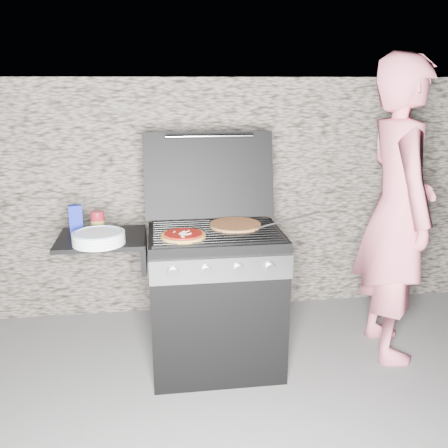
{
  "coord_description": "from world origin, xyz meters",
  "views": [
    {
      "loc": [
        -0.34,
        -2.84,
        1.77
      ],
      "look_at": [
        0.05,
        0.0,
        0.95
      ],
      "focal_mm": 40.0,
      "sensor_mm": 36.0,
      "label": 1
    }
  ],
  "objects": [
    {
      "name": "pizza_topped",
      "position": [
        -0.2,
        -0.11,
        0.93
      ],
      "size": [
        0.27,
        0.27,
        0.03
      ],
      "primitive_type": null,
      "rotation": [
        0.0,
        0.0,
        0.03
      ],
      "color": "#C07946",
      "rests_on": "gas_grill"
    },
    {
      "name": "blue_carton",
      "position": [
        -0.83,
        0.11,
        0.98
      ],
      "size": [
        0.08,
        0.06,
        0.16
      ],
      "primitive_type": "cube",
      "rotation": [
        0.0,
        0.0,
        0.2
      ],
      "color": "navy",
      "rests_on": "gas_grill"
    },
    {
      "name": "stone_wall",
      "position": [
        0.0,
        1.05,
        0.9
      ],
      "size": [
        8.0,
        0.35,
        1.8
      ],
      "primitive_type": "cube",
      "color": "gray",
      "rests_on": "ground"
    },
    {
      "name": "plate_stack",
      "position": [
        -0.67,
        -0.13,
        0.94
      ],
      "size": [
        0.33,
        0.33,
        0.07
      ],
      "primitive_type": "cylinder",
      "rotation": [
        0.0,
        0.0,
        -0.16
      ],
      "color": "silver",
      "rests_on": "gas_grill"
    },
    {
      "name": "person",
      "position": [
        1.17,
        0.06,
        0.97
      ],
      "size": [
        0.53,
        0.75,
        1.94
      ],
      "primitive_type": "imported",
      "rotation": [
        0.0,
        0.0,
        1.47
      ],
      "color": "#E56E82",
      "rests_on": "ground"
    },
    {
      "name": "ground",
      "position": [
        0.0,
        0.0,
        0.0
      ],
      "size": [
        50.0,
        50.0,
        0.0
      ],
      "primitive_type": "plane",
      "color": "slate"
    },
    {
      "name": "sauce_jar",
      "position": [
        -0.7,
        0.11,
        0.97
      ],
      "size": [
        0.08,
        0.08,
        0.13
      ],
      "primitive_type": "cylinder",
      "rotation": [
        0.0,
        0.0,
        -0.03
      ],
      "color": "maroon",
      "rests_on": "gas_grill"
    },
    {
      "name": "pizza_plain",
      "position": [
        0.13,
        0.08,
        0.92
      ],
      "size": [
        0.41,
        0.41,
        0.02
      ],
      "primitive_type": "cylinder",
      "rotation": [
        0.0,
        0.0,
        0.36
      ],
      "color": "#D7854A",
      "rests_on": "gas_grill"
    },
    {
      "name": "gas_grill",
      "position": [
        -0.25,
        0.0,
        0.46
      ],
      "size": [
        1.34,
        0.79,
        0.91
      ],
      "primitive_type": null,
      "color": "black",
      "rests_on": "ground"
    },
    {
      "name": "tongs",
      "position": [
        0.43,
        0.0,
        0.96
      ],
      "size": [
        0.45,
        0.07,
        0.09
      ],
      "primitive_type": "cylinder",
      "rotation": [
        0.0,
        1.4,
        0.13
      ],
      "color": "black",
      "rests_on": "gas_grill"
    }
  ]
}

